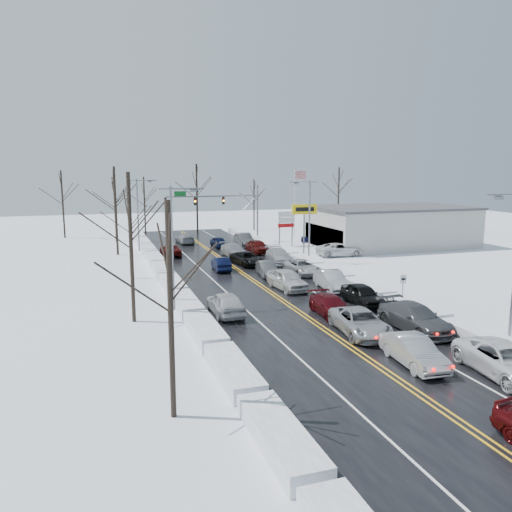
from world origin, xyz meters
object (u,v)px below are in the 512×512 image
object	(u,v)px
flagpole	(296,198)
dealership_building	(391,226)
oncoming_car_0	(221,270)
traffic_signal_mast	(223,203)
tires_plus_sign	(304,213)

from	to	relation	value
flagpole	dealership_building	distance (m)	15.24
flagpole	oncoming_car_0	bearing A→B (deg)	-128.70
flagpole	oncoming_car_0	xyz separation A→B (m)	(-16.86, -21.04, -5.93)
traffic_signal_mast	oncoming_car_0	distance (m)	20.45
dealership_building	oncoming_car_0	world-z (taller)	dealership_building
traffic_signal_mast	oncoming_car_0	size ratio (longest dim) A/B	3.16
tires_plus_sign	oncoming_car_0	size ratio (longest dim) A/B	1.43
flagpole	oncoming_car_0	size ratio (longest dim) A/B	2.38
traffic_signal_mast	dealership_building	distance (m)	23.01
tires_plus_sign	flagpole	size ratio (longest dim) A/B	0.60
traffic_signal_mast	flagpole	bearing A→B (deg)	9.73
dealership_building	tires_plus_sign	bearing A→B (deg)	-171.53
flagpole	dealership_building	world-z (taller)	flagpole
traffic_signal_mast	oncoming_car_0	xyz separation A→B (m)	(-5.13, -19.03, -5.48)
tires_plus_sign	flagpole	bearing A→B (deg)	71.56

